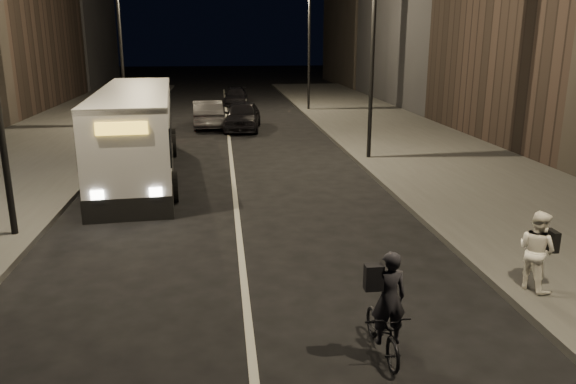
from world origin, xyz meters
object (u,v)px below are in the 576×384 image
object	(u,v)px
streetlight_right_far	(305,30)
city_bus	(137,128)
pedestrian_woman	(537,250)
car_near	(242,115)
streetlight_right_mid	(367,25)
streetlight_left_far	(125,28)
car_mid	(208,114)
car_far	(236,96)
cyclist_on_bicycle	(385,321)

from	to	relation	value
streetlight_right_far	city_bus	xyz separation A→B (m)	(-8.77, -17.17, -3.67)
pedestrian_woman	car_near	world-z (taller)	pedestrian_woman
streetlight_right_mid	streetlight_left_far	size ratio (longest dim) A/B	1.00
streetlight_right_far	car_near	xyz separation A→B (m)	(-4.53, -7.38, -4.58)
streetlight_left_far	city_bus	world-z (taller)	streetlight_left_far
pedestrian_woman	car_near	distance (m)	21.70
streetlight_right_mid	city_bus	world-z (taller)	streetlight_right_mid
streetlight_left_far	pedestrian_woman	distance (m)	25.44
streetlight_left_far	car_mid	bearing A→B (deg)	-2.52
streetlight_left_far	city_bus	size ratio (longest dim) A/B	0.69
city_bus	car_near	world-z (taller)	city_bus
city_bus	car_far	xyz separation A→B (m)	(4.23, 21.65, -1.09)
streetlight_right_mid	streetlight_right_far	world-z (taller)	same
car_near	car_far	world-z (taller)	car_near
city_bus	car_mid	xyz separation A→B (m)	(2.34, 10.98, -0.94)
cyclist_on_bicycle	car_near	bearing A→B (deg)	91.08
city_bus	cyclist_on_bicycle	size ratio (longest dim) A/B	6.38
streetlight_right_mid	car_near	distance (m)	10.76
car_mid	streetlight_right_mid	bearing A→B (deg)	120.76
streetlight_right_mid	streetlight_right_far	bearing A→B (deg)	90.00
pedestrian_woman	car_far	size ratio (longest dim) A/B	0.38
city_bus	car_near	size ratio (longest dim) A/B	2.55
streetlight_right_mid	streetlight_left_far	world-z (taller)	same
city_bus	streetlight_right_far	bearing A→B (deg)	58.44
car_mid	streetlight_right_far	bearing A→B (deg)	-138.54
car_near	pedestrian_woman	bearing A→B (deg)	-70.80
streetlight_left_far	car_mid	world-z (taller)	streetlight_left_far
streetlight_right_mid	cyclist_on_bicycle	world-z (taller)	streetlight_right_mid
streetlight_right_far	city_bus	bearing A→B (deg)	-117.05
car_near	car_mid	xyz separation A→B (m)	(-1.89, 1.20, -0.03)
streetlight_right_mid	car_near	size ratio (longest dim) A/B	1.77
cyclist_on_bicycle	car_mid	world-z (taller)	cyclist_on_bicycle
city_bus	pedestrian_woman	distance (m)	14.55
city_bus	car_mid	size ratio (longest dim) A/B	2.56
streetlight_left_far	car_far	distance (m)	13.05
streetlight_right_far	streetlight_right_mid	bearing A→B (deg)	-90.00
cyclist_on_bicycle	car_mid	xyz separation A→B (m)	(-3.19, 24.09, 0.14)
cyclist_on_bicycle	streetlight_right_mid	bearing A→B (deg)	75.07
streetlight_right_mid	pedestrian_woman	bearing A→B (deg)	-88.78
car_near	car_mid	distance (m)	2.24
cyclist_on_bicycle	car_mid	bearing A→B (deg)	95.38
car_near	streetlight_right_far	bearing A→B (deg)	64.87
car_mid	car_far	xyz separation A→B (m)	(1.89, 10.67, -0.15)
streetlight_right_mid	pedestrian_woman	world-z (taller)	streetlight_right_mid
cyclist_on_bicycle	pedestrian_woman	bearing A→B (deg)	24.10
streetlight_right_far	car_mid	size ratio (longest dim) A/B	1.77
streetlight_right_far	city_bus	world-z (taller)	streetlight_right_far
cyclist_on_bicycle	car_near	distance (m)	22.93
streetlight_left_far	car_near	xyz separation A→B (m)	(6.13, -1.38, -4.58)
pedestrian_woman	car_mid	world-z (taller)	pedestrian_woman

